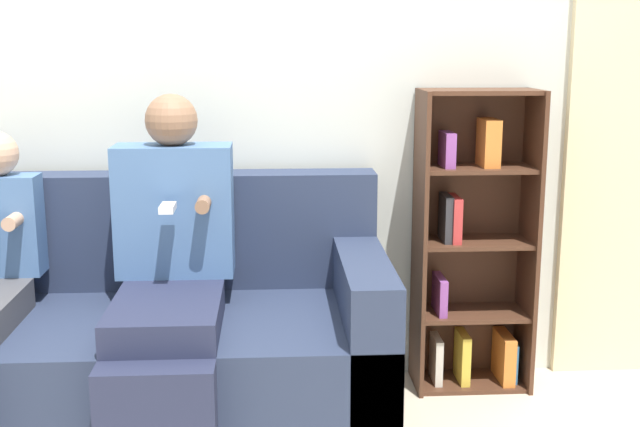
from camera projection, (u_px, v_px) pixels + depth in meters
back_wall at (248, 84)px, 3.31m from camera, size 10.00×0.06×2.55m
couch at (146, 348)px, 3.02m from camera, size 1.80×0.90×0.93m
adult_seated at (169, 271)px, 2.84m from camera, size 0.44×0.82×1.26m
bookshelf at (472, 248)px, 3.37m from camera, size 0.48×0.27×1.26m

